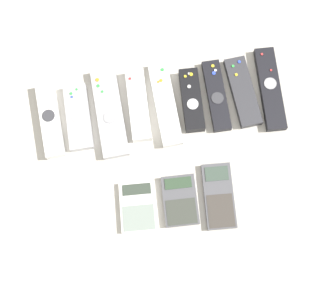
# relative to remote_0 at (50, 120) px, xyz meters

# --- Properties ---
(ground_plane) EXTENTS (3.00, 3.00, 0.00)m
(ground_plane) POSITION_rel_remote_0_xyz_m (0.26, -0.13, -0.01)
(ground_plane) COLOR beige
(remote_0) EXTENTS (0.05, 0.18, 0.03)m
(remote_0) POSITION_rel_remote_0_xyz_m (0.00, 0.00, 0.00)
(remote_0) COLOR white
(remote_0) RESTS_ON ground_plane
(remote_1) EXTENTS (0.06, 0.16, 0.02)m
(remote_1) POSITION_rel_remote_0_xyz_m (0.06, -0.00, -0.00)
(remote_1) COLOR #B7B7BC
(remote_1) RESTS_ON ground_plane
(remote_2) EXTENTS (0.07, 0.22, 0.02)m
(remote_2) POSITION_rel_remote_0_xyz_m (0.14, -0.00, -0.00)
(remote_2) COLOR #B7B7BC
(remote_2) RESTS_ON ground_plane
(remote_3) EXTENTS (0.05, 0.17, 0.03)m
(remote_3) POSITION_rel_remote_0_xyz_m (0.21, 0.01, 0.00)
(remote_3) COLOR white
(remote_3) RESTS_ON ground_plane
(remote_4) EXTENTS (0.05, 0.21, 0.02)m
(remote_4) POSITION_rel_remote_0_xyz_m (0.27, 0.00, -0.00)
(remote_4) COLOR white
(remote_4) RESTS_ON ground_plane
(remote_5) EXTENTS (0.05, 0.15, 0.03)m
(remote_5) POSITION_rel_remote_0_xyz_m (0.33, -0.00, 0.00)
(remote_5) COLOR black
(remote_5) RESTS_ON ground_plane
(remote_6) EXTENTS (0.04, 0.17, 0.02)m
(remote_6) POSITION_rel_remote_0_xyz_m (0.39, 0.00, -0.00)
(remote_6) COLOR black
(remote_6) RESTS_ON ground_plane
(remote_7) EXTENTS (0.06, 0.17, 0.02)m
(remote_7) POSITION_rel_remote_0_xyz_m (0.46, 0.00, -0.00)
(remote_7) COLOR #333338
(remote_7) RESTS_ON ground_plane
(remote_8) EXTENTS (0.06, 0.21, 0.02)m
(remote_8) POSITION_rel_remote_0_xyz_m (0.52, 0.00, -0.00)
(remote_8) COLOR black
(remote_8) RESTS_ON ground_plane
(calculator_0) EXTENTS (0.09, 0.12, 0.01)m
(calculator_0) POSITION_rel_remote_0_xyz_m (0.17, -0.23, -0.01)
(calculator_0) COLOR silver
(calculator_0) RESTS_ON ground_plane
(calculator_1) EXTENTS (0.08, 0.12, 0.02)m
(calculator_1) POSITION_rel_remote_0_xyz_m (0.27, -0.23, -0.00)
(calculator_1) COLOR #4C4C51
(calculator_1) RESTS_ON ground_plane
(calculator_2) EXTENTS (0.08, 0.15, 0.02)m
(calculator_2) POSITION_rel_remote_0_xyz_m (0.36, -0.23, -0.01)
(calculator_2) COLOR #4C4C51
(calculator_2) RESTS_ON ground_plane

